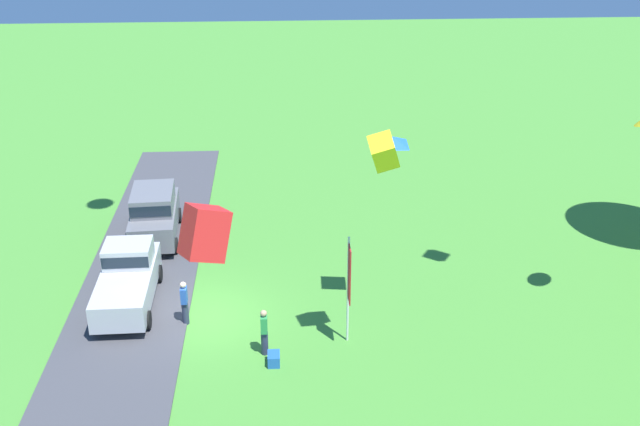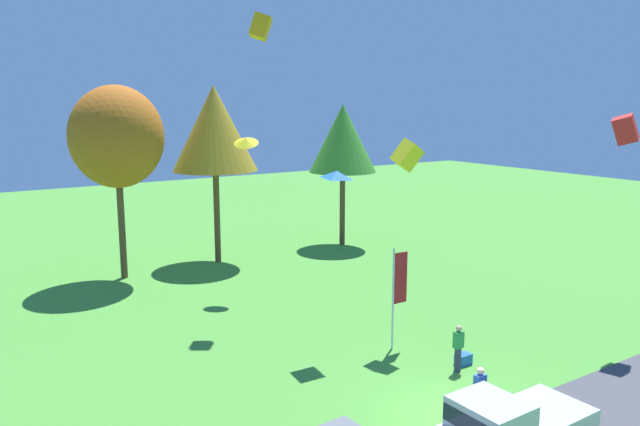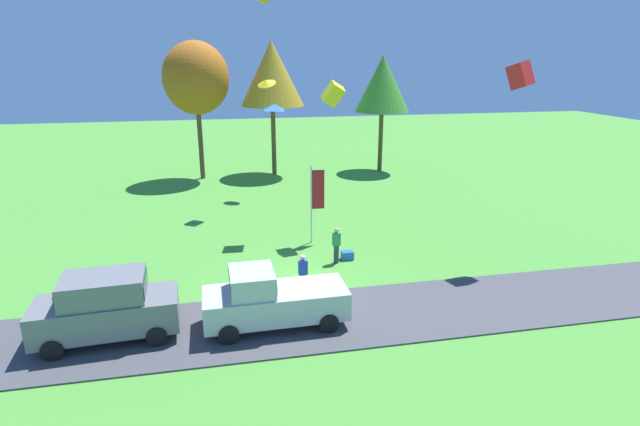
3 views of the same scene
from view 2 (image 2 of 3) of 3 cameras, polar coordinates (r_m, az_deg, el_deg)
ground_plane at (r=20.66m, az=11.95°, el=-17.41°), size 120.00×120.00×0.00m
person_beside_suv at (r=23.13m, az=12.52°, el=-11.94°), size 0.36×0.24×1.71m
person_on_lawn at (r=19.98m, az=14.37°, el=-15.70°), size 0.36×0.24×1.71m
tree_lone_near at (r=34.63m, az=-18.10°, el=6.60°), size 4.90×4.90×10.35m
tree_left_of_center at (r=36.86m, az=-9.64°, el=7.60°), size 4.94×4.94×10.42m
tree_far_right at (r=40.95m, az=2.10°, el=6.80°), size 4.42×4.42×9.32m
flag_banner at (r=24.28m, az=7.14°, el=-6.55°), size 0.71×0.08×4.01m
cooler_box at (r=23.99m, az=12.97°, el=-12.88°), size 0.56×0.40×0.40m
kite_box_high_left at (r=24.67m, az=7.97°, el=5.25°), size 1.15×1.03×1.36m
kite_box_high_right at (r=28.93m, az=-5.46°, el=16.58°), size 1.28×1.05×1.27m
kite_box_low_drifter at (r=27.24m, az=26.15°, el=6.87°), size 1.22×1.17×1.31m
kite_delta_over_trees at (r=30.97m, az=-6.78°, el=6.59°), size 1.70×1.70×0.76m
kite_diamond_mid_center at (r=23.54m, az=1.56°, el=3.51°), size 1.42×1.41×0.36m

